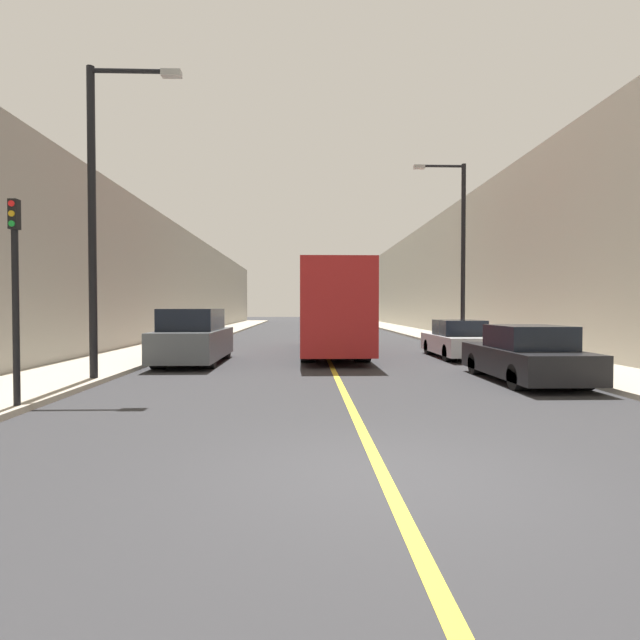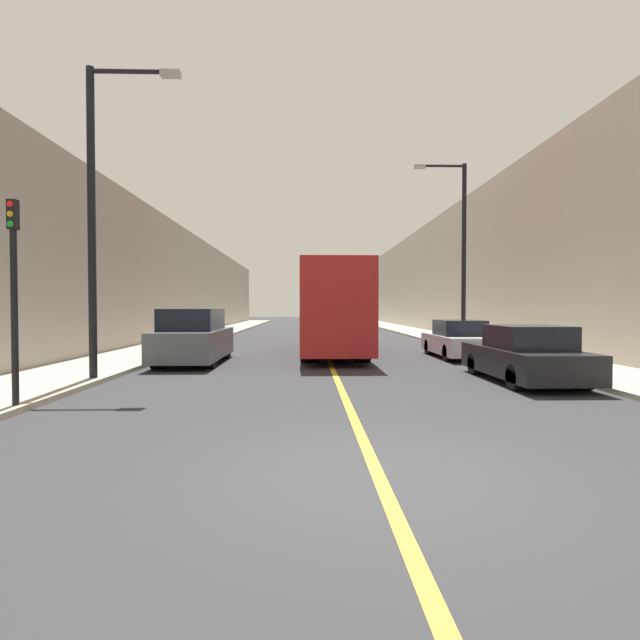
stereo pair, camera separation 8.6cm
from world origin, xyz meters
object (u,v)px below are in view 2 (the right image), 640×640
at_px(car_right_near, 525,356).
at_px(street_lamp_left, 99,204).
at_px(street_lamp_right, 460,245).
at_px(traffic_light, 14,293).
at_px(parked_suv_left, 194,338).
at_px(bus, 331,308).
at_px(car_right_mid, 458,341).

xyz_separation_m(car_right_near, street_lamp_left, (-10.98, 0.20, 3.92)).
distance_m(street_lamp_right, traffic_light, 18.17).
bearing_deg(traffic_light, street_lamp_right, 46.65).
distance_m(parked_suv_left, car_right_near, 10.58).
relative_size(parked_suv_left, car_right_near, 1.10).
height_order(parked_suv_left, traffic_light, traffic_light).
xyz_separation_m(bus, parked_suv_left, (-4.91, -3.78, -1.03)).
xyz_separation_m(car_right_near, traffic_light, (-11.07, -3.40, 1.53)).
distance_m(car_right_mid, street_lamp_left, 13.25).
xyz_separation_m(bus, street_lamp_left, (-6.33, -8.11, 2.68)).
bearing_deg(bus, street_lamp_left, -127.97).
bearing_deg(street_lamp_right, traffic_light, -133.35).
bearing_deg(street_lamp_left, bus, 52.03).
relative_size(car_right_mid, traffic_light, 1.17).
xyz_separation_m(street_lamp_right, traffic_light, (-12.34, -13.08, -2.58)).
distance_m(bus, traffic_light, 13.36).
height_order(street_lamp_left, street_lamp_right, street_lamp_right).
xyz_separation_m(parked_suv_left, car_right_mid, (9.71, 1.70, -0.22)).
bearing_deg(bus, car_right_mid, -23.50).
height_order(car_right_near, traffic_light, traffic_light).
height_order(parked_suv_left, car_right_mid, parked_suv_left).
height_order(parked_suv_left, street_lamp_right, street_lamp_right).
relative_size(bus, traffic_light, 2.92).
bearing_deg(parked_suv_left, car_right_near, -25.33).
bearing_deg(parked_suv_left, street_lamp_right, 25.39).
distance_m(car_right_near, street_lamp_left, 11.66).
bearing_deg(car_right_mid, traffic_light, -139.36).
xyz_separation_m(parked_suv_left, street_lamp_right, (10.84, 5.15, 3.91)).
relative_size(parked_suv_left, street_lamp_right, 0.60).
bearing_deg(traffic_light, car_right_near, 17.09).
bearing_deg(car_right_near, parked_suv_left, 154.67).
distance_m(car_right_mid, street_lamp_right, 5.49).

